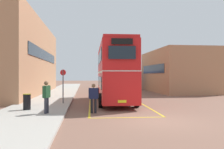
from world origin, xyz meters
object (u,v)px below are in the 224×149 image
Objects in this scene: double_decker_bus at (114,72)px; pedestrian_waiting_near at (46,94)px; bus_stop_sign at (63,83)px; single_deck_bus at (120,79)px; pedestrian_boarding at (94,96)px; litter_bin at (27,102)px.

pedestrian_waiting_near is (-4.48, -5.79, -1.34)m from double_decker_bus.
pedestrian_waiting_near is 0.71× the size of bus_stop_sign.
bus_stop_sign is (-4.01, -1.14, -0.86)m from double_decker_bus.
single_deck_bus is (3.31, 19.39, -0.87)m from double_decker_bus.
bus_stop_sign is at bearing 117.91° from pedestrian_boarding.
double_decker_bus is 3.92× the size of bus_stop_sign.
double_decker_bus is 5.53× the size of pedestrian_waiting_near.
double_decker_bus is at bearing 36.12° from litter_bin.
double_decker_bus is 7.50m from litter_bin.
single_deck_bus is 3.60× the size of bus_stop_sign.
single_deck_bus is at bearing 72.82° from pedestrian_waiting_near.
single_deck_bus is at bearing 70.37° from bus_stop_sign.
pedestrian_waiting_near is (-7.79, -25.18, -0.46)m from single_deck_bus.
bus_stop_sign is at bearing -109.63° from single_deck_bus.
double_decker_bus reaches higher than pedestrian_waiting_near.
pedestrian_waiting_near is at bearing -165.89° from pedestrian_boarding.
pedestrian_boarding is (-5.20, -24.53, -0.64)m from single_deck_bus.
single_deck_bus is 5.21× the size of pedestrian_boarding.
bus_stop_sign reaches higher than litter_bin.
double_decker_bus is 7.44m from pedestrian_waiting_near.
litter_bin is (-9.17, -23.67, -1.02)m from single_deck_bus.
pedestrian_boarding is (-1.89, -5.14, -1.51)m from double_decker_bus.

